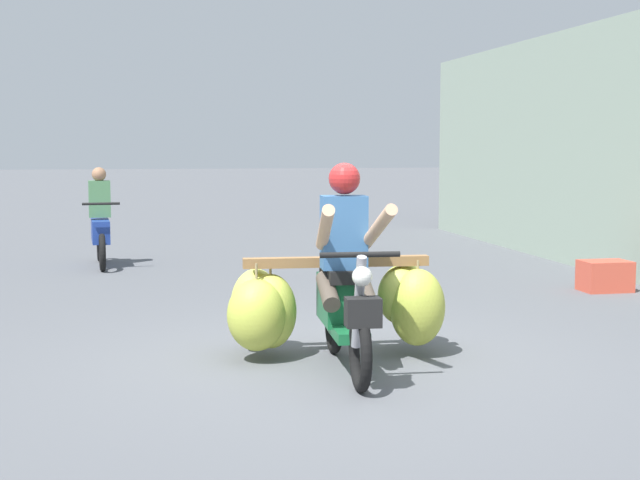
# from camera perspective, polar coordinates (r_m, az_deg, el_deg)

# --- Properties ---
(ground_plane) EXTENTS (120.00, 120.00, 0.00)m
(ground_plane) POSITION_cam_1_polar(r_m,az_deg,el_deg) (7.25, 1.22, -7.74)
(ground_plane) COLOR #56595E
(motorbike_main_loaded) EXTENTS (1.81, 1.87, 1.58)m
(motorbike_main_loaded) POSITION_cam_1_polar(r_m,az_deg,el_deg) (7.31, 0.86, -3.64)
(motorbike_main_loaded) COLOR black
(motorbike_main_loaded) RESTS_ON ground
(motorbike_distant_ahead_left) EXTENTS (0.50, 1.62, 1.40)m
(motorbike_distant_ahead_left) POSITION_cam_1_polar(r_m,az_deg,el_deg) (13.35, -13.50, 0.85)
(motorbike_distant_ahead_left) COLOR black
(motorbike_distant_ahead_left) RESTS_ON ground
(produce_crate) EXTENTS (0.56, 0.40, 0.36)m
(produce_crate) POSITION_cam_1_polar(r_m,az_deg,el_deg) (11.28, 17.30, -2.15)
(produce_crate) COLOR #CC4C38
(produce_crate) RESTS_ON ground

